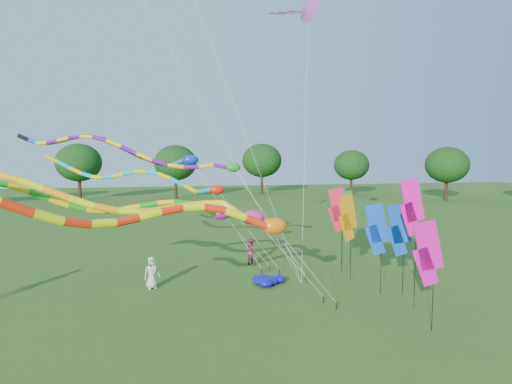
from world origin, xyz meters
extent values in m
plane|color=#2E5B18|center=(0.00, 0.00, 0.00)|extent=(160.00, 160.00, 0.00)
cylinder|color=#382314|center=(36.15, 39.96, 1.30)|extent=(0.50, 0.50, 2.61)
ellipsoid|color=#0E330E|center=(36.15, 39.96, 4.71)|extent=(5.51, 5.51, 4.68)
cylinder|color=#382314|center=(23.70, 46.25, 1.30)|extent=(0.50, 0.50, 2.60)
ellipsoid|color=#0E330E|center=(23.70, 46.25, 4.70)|extent=(5.49, 5.49, 4.67)
cylinder|color=#382314|center=(11.86, 55.18, 1.49)|extent=(0.50, 0.50, 2.99)
ellipsoid|color=#0E330E|center=(11.86, 55.18, 5.39)|extent=(6.30, 6.30, 5.36)
cylinder|color=#382314|center=(-2.63, 52.55, 1.73)|extent=(0.50, 0.50, 3.45)
ellipsoid|color=#0E330E|center=(-2.63, 52.55, 6.24)|extent=(7.29, 7.29, 6.20)
cylinder|color=#382314|center=(-16.47, 51.10, 1.20)|extent=(0.50, 0.50, 2.40)
ellipsoid|color=#0E330E|center=(-16.47, 51.10, 4.33)|extent=(5.06, 5.06, 4.30)
cylinder|color=black|center=(3.11, 1.08, 0.15)|extent=(0.05, 0.05, 0.30)
cylinder|color=silver|center=(1.62, 0.59, 2.06)|extent=(0.02, 0.02, 4.75)
ellipsoid|color=#EE5F0C|center=(0.12, 0.10, 3.84)|extent=(1.00, 0.64, 0.64)
cylinder|color=red|center=(-0.61, -0.04, 4.03)|extent=(0.29, 0.29, 0.89)
cylinder|color=#DBEB0C|center=(-1.41, -0.12, 4.37)|extent=(0.29, 0.29, 0.85)
cylinder|color=red|center=(-2.19, -0.22, 4.60)|extent=(0.29, 0.29, 0.80)
cylinder|color=#DBEB0C|center=(-2.96, -0.38, 4.68)|extent=(0.29, 0.29, 0.78)
cylinder|color=red|center=(-3.71, -0.60, 4.64)|extent=(0.29, 0.29, 0.79)
cylinder|color=#DBEB0C|center=(-4.44, -0.88, 4.52)|extent=(0.29, 0.29, 0.79)
cylinder|color=red|center=(-5.14, -1.23, 4.41)|extent=(0.29, 0.29, 0.80)
cylinder|color=#DBEB0C|center=(-5.83, -1.62, 4.39)|extent=(0.29, 0.29, 0.80)
cylinder|color=red|center=(-6.52, -2.04, 4.49)|extent=(0.29, 0.29, 0.82)
cylinder|color=#DBEB0C|center=(-7.20, -2.47, 4.74)|extent=(0.29, 0.29, 0.86)
cylinder|color=red|center=(-7.88, -2.88, 5.08)|extent=(0.29, 0.29, 0.88)
cylinder|color=black|center=(2.86, 1.92, 0.15)|extent=(0.05, 0.05, 0.30)
cylinder|color=silver|center=(1.27, 1.95, 2.10)|extent=(0.02, 0.02, 4.82)
ellipsoid|color=#ED1A69|center=(-0.31, 1.99, 3.91)|extent=(0.98, 0.63, 0.63)
cylinder|color=orange|center=(-1.09, 2.27, 4.20)|extent=(0.29, 0.29, 1.16)
cylinder|color=yellow|center=(-1.94, 2.57, 4.49)|extent=(0.29, 0.29, 0.86)
cylinder|color=orange|center=(-2.80, 2.58, 4.44)|extent=(0.29, 0.29, 0.87)
cylinder|color=yellow|center=(-3.66, 2.52, 4.33)|extent=(0.29, 0.29, 0.87)
cylinder|color=orange|center=(-4.53, 2.41, 4.25)|extent=(0.29, 0.29, 0.88)
cylinder|color=yellow|center=(-5.39, 2.26, 4.28)|extent=(0.29, 0.29, 0.89)
cylinder|color=orange|center=(-6.26, 2.08, 4.43)|extent=(0.29, 0.29, 0.91)
cylinder|color=yellow|center=(-7.12, 1.92, 4.72)|extent=(0.29, 0.29, 0.94)
cylinder|color=orange|center=(-7.98, 1.78, 5.09)|extent=(0.29, 0.29, 0.95)
cylinder|color=yellow|center=(-8.85, 1.70, 5.46)|extent=(0.29, 0.29, 0.93)
cylinder|color=orange|center=(-9.71, 1.67, 5.75)|extent=(0.29, 0.29, 0.89)
cylinder|color=black|center=(3.18, 5.48, 0.15)|extent=(0.05, 0.05, 0.30)
cylinder|color=silver|center=(1.39, 6.22, 3.10)|extent=(0.02, 0.02, 6.83)
ellipsoid|color=#18871F|center=(-0.40, 6.95, 5.91)|extent=(0.77, 0.49, 0.49)
cylinder|color=#6F0D94|center=(-1.02, 7.46, 5.97)|extent=(0.22, 0.22, 0.95)
cylinder|color=yellow|center=(-1.72, 7.92, 5.98)|extent=(0.22, 0.22, 0.85)
cylinder|color=#6F0D94|center=(-2.55, 8.09, 5.92)|extent=(0.22, 0.22, 0.85)
cylinder|color=yellow|center=(-3.38, 8.23, 5.97)|extent=(0.22, 0.22, 0.86)
cylinder|color=#6F0D94|center=(-4.22, 8.37, 6.16)|extent=(0.22, 0.22, 0.89)
cylinder|color=yellow|center=(-5.05, 8.52, 6.47)|extent=(0.22, 0.22, 0.92)
cylinder|color=#6F0D94|center=(-5.87, 8.71, 6.84)|extent=(0.22, 0.22, 0.92)
cylinder|color=yellow|center=(-6.66, 8.96, 7.20)|extent=(0.22, 0.22, 0.89)
cylinder|color=#6F0D94|center=(-7.43, 9.27, 7.46)|extent=(0.22, 0.22, 0.85)
cylinder|color=yellow|center=(-8.17, 9.64, 7.59)|extent=(0.22, 0.22, 0.83)
cylinder|color=#6F0D94|center=(-8.89, 10.06, 7.58)|extent=(0.22, 0.22, 0.84)
cylinder|color=yellow|center=(-9.59, 10.53, 7.47)|extent=(0.22, 0.22, 0.86)
cylinder|color=#6F0D94|center=(-10.29, 11.02, 7.35)|extent=(0.22, 0.22, 0.86)
cylinder|color=yellow|center=(-10.98, 11.51, 7.28)|extent=(0.22, 0.22, 0.85)
cylinder|color=black|center=(1.18, 7.05, 0.15)|extent=(0.05, 0.05, 0.30)
cylinder|color=silver|center=(-0.69, 7.78, 3.29)|extent=(0.02, 0.02, 7.24)
ellipsoid|color=#0C2FAB|center=(-2.56, 8.50, 6.31)|extent=(0.89, 0.57, 0.57)
cylinder|color=blue|center=(-3.24, 8.78, 6.15)|extent=(0.26, 0.26, 0.83)
cylinder|color=black|center=(-3.98, 8.99, 6.07)|extent=(0.26, 0.26, 0.80)
cylinder|color=blue|center=(-4.76, 9.09, 6.29)|extent=(0.26, 0.26, 0.83)
cylinder|color=black|center=(-5.52, 9.22, 6.61)|extent=(0.26, 0.26, 0.86)
cylinder|color=blue|center=(-6.28, 9.40, 6.99)|extent=(0.26, 0.26, 0.85)
cylinder|color=black|center=(-7.00, 9.64, 7.32)|extent=(0.26, 0.26, 0.82)
cylinder|color=blue|center=(-7.71, 9.94, 7.55)|extent=(0.26, 0.26, 0.78)
cylinder|color=black|center=(-8.39, 10.30, 7.64)|extent=(0.26, 0.26, 0.77)
cylinder|color=blue|center=(-9.05, 10.71, 7.59)|extent=(0.26, 0.26, 0.79)
cylinder|color=black|center=(-9.69, 11.16, 7.47)|extent=(0.26, 0.26, 0.80)
cylinder|color=blue|center=(-10.34, 11.61, 7.35)|extent=(0.26, 0.26, 0.79)
cylinder|color=black|center=(-10.98, 12.05, 7.30)|extent=(0.26, 0.26, 0.78)
cylinder|color=blue|center=(-11.64, 12.46, 7.39)|extent=(0.26, 0.26, 0.79)
cylinder|color=black|center=(-12.33, 12.82, 7.62)|extent=(0.26, 0.26, 0.82)
cylinder|color=black|center=(2.11, 6.76, 0.15)|extent=(0.05, 0.05, 0.30)
cylinder|color=silver|center=(0.46, 7.25, 2.47)|extent=(0.02, 0.02, 5.57)
ellipsoid|color=red|center=(-1.18, 7.75, 4.67)|extent=(0.82, 0.53, 0.53)
cylinder|color=#0BA1C0|center=(-1.91, 7.76, 4.62)|extent=(0.24, 0.24, 0.81)
cylinder|color=gold|center=(-2.65, 7.71, 4.76)|extent=(0.24, 0.24, 0.79)
cylinder|color=#0BA1C0|center=(-3.33, 7.84, 5.12)|extent=(0.24, 0.24, 0.78)
cylinder|color=gold|center=(-4.00, 8.03, 5.43)|extent=(0.24, 0.24, 0.74)
cylinder|color=#0BA1C0|center=(-4.65, 8.29, 5.62)|extent=(0.24, 0.24, 0.71)
cylinder|color=gold|center=(-5.27, 8.61, 5.67)|extent=(0.24, 0.24, 0.71)
cylinder|color=#0BA1C0|center=(-5.89, 8.97, 5.59)|extent=(0.24, 0.24, 0.73)
cylinder|color=gold|center=(-6.50, 9.35, 5.45)|extent=(0.24, 0.24, 0.74)
cylinder|color=#0BA1C0|center=(-7.11, 9.73, 5.34)|extent=(0.24, 0.24, 0.72)
cylinder|color=gold|center=(-7.73, 10.09, 5.31)|extent=(0.24, 0.24, 0.71)
cylinder|color=#0BA1C0|center=(-8.36, 10.40, 5.43)|extent=(0.24, 0.24, 0.72)
cylinder|color=gold|center=(-9.01, 10.66, 5.67)|extent=(0.24, 0.24, 0.76)
cylinder|color=#0BA1C0|center=(-9.67, 10.85, 6.00)|extent=(0.24, 0.24, 0.78)
cylinder|color=gold|center=(-10.36, 10.97, 6.35)|extent=(0.24, 0.24, 0.77)
cylinder|color=black|center=(1.77, 7.58, 0.15)|extent=(0.05, 0.05, 0.30)
cylinder|color=silver|center=(0.33, 7.13, 1.87)|extent=(0.02, 0.02, 4.39)
ellipsoid|color=#9B0E84|center=(-1.11, 6.67, 3.47)|extent=(0.94, 0.60, 0.60)
cylinder|color=#159F15|center=(-1.73, 6.19, 3.70)|extent=(0.27, 0.27, 1.05)
cylinder|color=#FFB90D|center=(-2.39, 5.72, 4.05)|extent=(0.27, 0.27, 0.82)
cylinder|color=#159F15|center=(-3.16, 5.58, 4.23)|extent=(0.27, 0.27, 0.79)
cylinder|color=#FFB90D|center=(-3.95, 5.48, 4.26)|extent=(0.27, 0.27, 0.80)
cylinder|color=#159F15|center=(-4.74, 5.42, 4.18)|extent=(0.27, 0.27, 0.81)
cylinder|color=#FFB90D|center=(-5.54, 5.37, 4.06)|extent=(0.27, 0.27, 0.81)
cylinder|color=#159F15|center=(-6.34, 5.30, 3.97)|extent=(0.27, 0.27, 0.80)
cylinder|color=#FFB90D|center=(-7.12, 5.20, 3.99)|extent=(0.27, 0.27, 0.79)
cylinder|color=#159F15|center=(-7.89, 5.05, 4.15)|extent=(0.27, 0.27, 0.81)
cylinder|color=#FFB90D|center=(-8.64, 4.84, 4.44)|extent=(0.27, 0.27, 0.85)
cylinder|color=#159F15|center=(-9.36, 4.56, 4.80)|extent=(0.27, 0.27, 0.87)
cylinder|color=#FFB90D|center=(-10.07, 4.22, 5.15)|extent=(0.27, 0.27, 0.85)
cylinder|color=black|center=(2.50, 4.00, 0.15)|extent=(0.04, 0.04, 0.30)
cylinder|color=silver|center=(-1.84, 4.12, 8.05)|extent=(0.01, 0.01, 17.76)
cylinder|color=black|center=(2.50, 4.00, 0.15)|extent=(0.04, 0.04, 0.30)
cylinder|color=silver|center=(-1.22, 4.45, 10.17)|extent=(0.01, 0.01, 21.11)
cylinder|color=black|center=(2.50, 4.00, 0.15)|extent=(0.04, 0.04, 0.30)
cylinder|color=silver|center=(3.24, 5.91, 7.49)|extent=(0.01, 0.01, 14.95)
cone|color=purple|center=(3.99, 7.81, 14.68)|extent=(1.90, 1.96, 1.70)
cube|color=purple|center=(3.29, 7.81, 14.53)|extent=(0.90, 0.12, 0.04)
cube|color=purple|center=(2.74, 7.81, 14.41)|extent=(0.90, 0.12, 0.04)
cube|color=purple|center=(2.19, 7.81, 14.29)|extent=(0.90, 0.12, 0.04)
cylinder|color=black|center=(6.86, 2.20, 1.99)|extent=(0.02, 0.02, 3.98)
cube|color=#0C3FAD|center=(6.66, 2.27, 3.38)|extent=(1.11, 0.48, 1.93)
cube|color=#0C3FAD|center=(6.58, 2.30, 2.58)|extent=(0.97, 0.42, 1.51)
cylinder|color=black|center=(6.92, 8.20, 2.07)|extent=(0.02, 0.02, 4.13)
cube|color=green|center=(6.71, 8.13, 3.53)|extent=(1.13, 0.42, 1.93)
cube|color=green|center=(6.63, 8.11, 2.73)|extent=(0.98, 0.37, 1.51)
cylinder|color=black|center=(6.53, 0.69, 2.62)|extent=(0.02, 0.02, 5.24)
cube|color=#FF0E9C|center=(6.31, 0.70, 4.64)|extent=(1.16, 0.13, 1.93)
cube|color=#FF0E9C|center=(6.23, 0.70, 3.84)|extent=(1.01, 0.12, 1.51)
cylinder|color=black|center=(5.72, -1.78, 1.91)|extent=(0.02, 0.02, 3.83)
cube|color=#D40B93|center=(5.51, -1.72, 3.23)|extent=(1.13, 0.40, 1.93)
cube|color=#D40B93|center=(5.44, -1.70, 2.43)|extent=(0.99, 0.36, 1.51)
cylinder|color=black|center=(5.64, 6.49, 2.22)|extent=(0.02, 0.02, 4.43)
cube|color=red|center=(5.43, 6.57, 3.83)|extent=(1.11, 0.49, 1.93)
cube|color=red|center=(5.36, 6.60, 3.03)|extent=(0.97, 0.43, 1.51)
cylinder|color=black|center=(5.99, 2.65, 1.98)|extent=(0.02, 0.02, 3.96)
cube|color=#0D3DBE|center=(5.79, 2.74, 3.36)|extent=(1.08, 0.56, 1.93)
cube|color=#0D3DBE|center=(5.72, 2.78, 2.56)|extent=(0.94, 0.50, 1.51)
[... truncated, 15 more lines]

